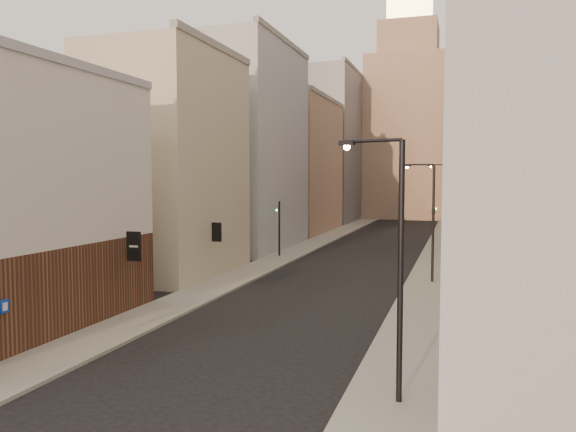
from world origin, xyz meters
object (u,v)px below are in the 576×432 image
object	(u,v)px
white_tower	(475,100)
traffic_light_right	(433,214)
clock_tower	(408,119)
streetlamp_near	(394,254)
traffic_light_left	(279,219)
streetlamp_mid	(430,216)
streetlamp_far	(447,201)

from	to	relation	value
white_tower	traffic_light_right	size ratio (longest dim) A/B	8.30
clock_tower	streetlamp_near	distance (m)	86.64
streetlamp_near	traffic_light_left	bearing A→B (deg)	127.65
streetlamp_near	streetlamp_mid	size ratio (longest dim) A/B	1.03
streetlamp_mid	streetlamp_near	bearing A→B (deg)	-101.84
white_tower	streetlamp_mid	world-z (taller)	white_tower
clock_tower	streetlamp_far	bearing A→B (deg)	-79.79
streetlamp_mid	traffic_light_right	world-z (taller)	streetlamp_mid
white_tower	streetlamp_mid	xyz separation A→B (m)	(-3.52, -50.33, -14.05)
clock_tower	traffic_light_right	world-z (taller)	clock_tower
streetlamp_near	streetlamp_mid	distance (m)	21.00
white_tower	traffic_light_left	bearing A→B (deg)	-112.23
streetlamp_mid	clock_tower	bearing A→B (deg)	84.67
streetlamp_mid	traffic_light_left	bearing A→B (deg)	134.64
traffic_light_left	white_tower	bearing A→B (deg)	-101.13
clock_tower	streetlamp_far	world-z (taller)	clock_tower
streetlamp_near	streetlamp_mid	bearing A→B (deg)	103.47
clock_tower	traffic_light_right	distance (m)	51.19
streetlamp_near	traffic_light_left	size ratio (longest dim) A/B	1.65
traffic_light_left	clock_tower	bearing A→B (deg)	-85.02
clock_tower	traffic_light_right	xyz separation A→B (m)	(6.96, -48.77, -13.90)
clock_tower	traffic_light_right	size ratio (longest dim) A/B	8.98
streetlamp_near	streetlamp_mid	world-z (taller)	streetlamp_near
streetlamp_far	traffic_light_right	size ratio (longest dim) A/B	1.68
traffic_light_left	traffic_light_right	world-z (taller)	same
white_tower	streetlamp_far	size ratio (longest dim) A/B	4.93
clock_tower	streetlamp_far	size ratio (longest dim) A/B	5.34
streetlamp_mid	streetlamp_far	xyz separation A→B (m)	(0.54, 19.81, 0.25)
streetlamp_near	streetlamp_far	size ratio (longest dim) A/B	0.98
streetlamp_far	white_tower	bearing A→B (deg)	67.66
white_tower	streetlamp_far	bearing A→B (deg)	-95.57
streetlamp_near	streetlamp_mid	xyz separation A→B (m)	(-0.04, 21.00, -0.15)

